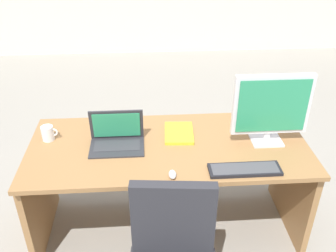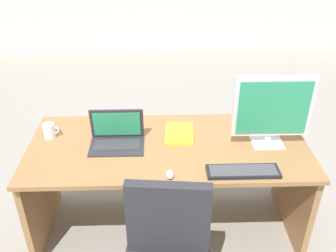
# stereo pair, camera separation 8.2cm
# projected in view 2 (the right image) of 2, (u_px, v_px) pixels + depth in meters

# --- Properties ---
(ground) EXTENTS (12.00, 12.00, 0.00)m
(ground) POSITION_uv_depth(u_px,v_px,m) (164.00, 124.00, 4.11)
(ground) COLOR gray
(desk) EXTENTS (1.82, 0.80, 0.73)m
(desk) POSITION_uv_depth(u_px,v_px,m) (168.00, 166.00, 2.61)
(desk) COLOR #9E7042
(desk) RESTS_ON ground
(monitor) EXTENTS (0.49, 0.16, 0.47)m
(monitor) POSITION_uv_depth(u_px,v_px,m) (273.00, 109.00, 2.33)
(monitor) COLOR silver
(monitor) RESTS_ON desk
(laptop) EXTENTS (0.35, 0.23, 0.23)m
(laptop) POSITION_uv_depth(u_px,v_px,m) (117.00, 133.00, 2.45)
(laptop) COLOR #2D2D33
(laptop) RESTS_ON desk
(keyboard) EXTENTS (0.43, 0.13, 0.02)m
(keyboard) POSITION_uv_depth(u_px,v_px,m) (243.00, 171.00, 2.19)
(keyboard) COLOR black
(keyboard) RESTS_ON desk
(mouse) EXTENTS (0.04, 0.08, 0.03)m
(mouse) POSITION_uv_depth(u_px,v_px,m) (171.00, 175.00, 2.16)
(mouse) COLOR silver
(mouse) RESTS_ON desk
(desk_lamp) EXTENTS (0.12, 0.14, 0.34)m
(desk_lamp) POSITION_uv_depth(u_px,v_px,m) (283.00, 95.00, 2.54)
(desk_lamp) COLOR black
(desk_lamp) RESTS_ON desk
(book) EXTENTS (0.21, 0.28, 0.02)m
(book) POSITION_uv_depth(u_px,v_px,m) (179.00, 133.00, 2.55)
(book) COLOR yellow
(book) RESTS_ON desk
(coffee_mug) EXTENTS (0.11, 0.08, 0.10)m
(coffee_mug) POSITION_uv_depth(u_px,v_px,m) (50.00, 131.00, 2.51)
(coffee_mug) COLOR white
(coffee_mug) RESTS_ON desk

